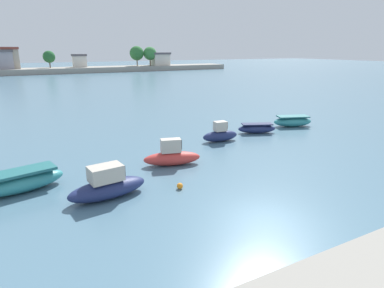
{
  "coord_description": "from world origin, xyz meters",
  "views": [
    {
      "loc": [
        -9.47,
        -10.56,
        7.82
      ],
      "look_at": [
        1.68,
        10.68,
        0.71
      ],
      "focal_mm": 30.18,
      "sensor_mm": 36.0,
      "label": 1
    }
  ],
  "objects_px": {
    "moored_boat_3": "(220,134)",
    "mooring_buoy_0": "(180,186)",
    "moored_boat_4": "(257,128)",
    "moored_boat_2": "(172,156)",
    "moored_boat_5": "(293,121)",
    "moored_boat_0": "(21,182)",
    "moored_boat_1": "(108,186)"
  },
  "relations": [
    {
      "from": "moored_boat_3",
      "to": "mooring_buoy_0",
      "type": "distance_m",
      "value": 10.53
    },
    {
      "from": "moored_boat_3",
      "to": "moored_boat_4",
      "type": "distance_m",
      "value": 4.76
    },
    {
      "from": "moored_boat_2",
      "to": "moored_boat_4",
      "type": "bearing_deg",
      "value": 36.86
    },
    {
      "from": "moored_boat_3",
      "to": "moored_boat_5",
      "type": "height_order",
      "value": "moored_boat_3"
    },
    {
      "from": "mooring_buoy_0",
      "to": "moored_boat_4",
      "type": "bearing_deg",
      "value": 34.06
    },
    {
      "from": "moored_boat_4",
      "to": "moored_boat_0",
      "type": "bearing_deg",
      "value": -145.28
    },
    {
      "from": "moored_boat_1",
      "to": "moored_boat_5",
      "type": "xyz_separation_m",
      "value": [
        21.16,
        7.88,
        -0.15
      ]
    },
    {
      "from": "moored_boat_0",
      "to": "mooring_buoy_0",
      "type": "relative_size",
      "value": 13.86
    },
    {
      "from": "moored_boat_1",
      "to": "moored_boat_3",
      "type": "distance_m",
      "value": 13.19
    },
    {
      "from": "moored_boat_0",
      "to": "moored_boat_3",
      "type": "bearing_deg",
      "value": -0.12
    },
    {
      "from": "moored_boat_3",
      "to": "mooring_buoy_0",
      "type": "xyz_separation_m",
      "value": [
        -7.47,
        -7.41,
        -0.45
      ]
    },
    {
      "from": "moored_boat_1",
      "to": "mooring_buoy_0",
      "type": "xyz_separation_m",
      "value": [
        3.95,
        -0.81,
        -0.51
      ]
    },
    {
      "from": "moored_boat_3",
      "to": "moored_boat_4",
      "type": "xyz_separation_m",
      "value": [
        4.68,
        0.81,
        -0.18
      ]
    },
    {
      "from": "moored_boat_5",
      "to": "mooring_buoy_0",
      "type": "relative_size",
      "value": 11.97
    },
    {
      "from": "moored_boat_5",
      "to": "moored_boat_0",
      "type": "bearing_deg",
      "value": -149.38
    },
    {
      "from": "moored_boat_5",
      "to": "moored_boat_3",
      "type": "bearing_deg",
      "value": -152.59
    },
    {
      "from": "moored_boat_2",
      "to": "moored_boat_4",
      "type": "distance_m",
      "value": 11.72
    },
    {
      "from": "mooring_buoy_0",
      "to": "moored_boat_0",
      "type": "bearing_deg",
      "value": 154.37
    },
    {
      "from": "moored_boat_4",
      "to": "mooring_buoy_0",
      "type": "height_order",
      "value": "moored_boat_4"
    },
    {
      "from": "moored_boat_2",
      "to": "moored_boat_4",
      "type": "height_order",
      "value": "moored_boat_2"
    },
    {
      "from": "moored_boat_3",
      "to": "moored_boat_0",
      "type": "bearing_deg",
      "value": -161.92
    },
    {
      "from": "moored_boat_0",
      "to": "moored_boat_4",
      "type": "height_order",
      "value": "moored_boat_0"
    },
    {
      "from": "moored_boat_4",
      "to": "moored_boat_3",
      "type": "bearing_deg",
      "value": -147.5
    },
    {
      "from": "moored_boat_0",
      "to": "moored_boat_1",
      "type": "relative_size",
      "value": 1.11
    },
    {
      "from": "moored_boat_2",
      "to": "mooring_buoy_0",
      "type": "xyz_separation_m",
      "value": [
        -1.27,
        -3.9,
        -0.45
      ]
    },
    {
      "from": "mooring_buoy_0",
      "to": "moored_boat_1",
      "type": "bearing_deg",
      "value": 168.34
    },
    {
      "from": "moored_boat_3",
      "to": "mooring_buoy_0",
      "type": "relative_size",
      "value": 9.31
    },
    {
      "from": "mooring_buoy_0",
      "to": "moored_boat_5",
      "type": "bearing_deg",
      "value": 26.79
    },
    {
      "from": "moored_boat_0",
      "to": "moored_boat_1",
      "type": "distance_m",
      "value": 5.2
    },
    {
      "from": "moored_boat_0",
      "to": "moored_boat_3",
      "type": "xyz_separation_m",
      "value": [
        15.6,
        3.51,
        0.03
      ]
    },
    {
      "from": "moored_boat_5",
      "to": "moored_boat_4",
      "type": "bearing_deg",
      "value": -154.74
    },
    {
      "from": "moored_boat_1",
      "to": "moored_boat_4",
      "type": "distance_m",
      "value": 17.73
    }
  ]
}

